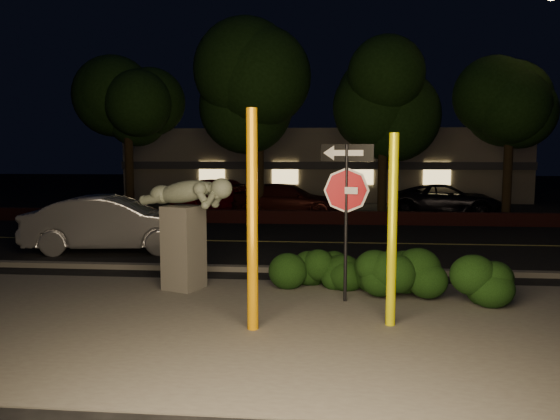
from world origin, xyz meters
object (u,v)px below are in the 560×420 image
at_px(yellow_pole_left, 252,221).
at_px(parked_car_red, 225,195).
at_px(parked_car_darkred, 288,200).
at_px(signpost, 346,191).
at_px(parked_car_dark, 446,200).
at_px(sculpture, 185,221).
at_px(yellow_pole_right, 392,231).
at_px(silver_sedan, 114,224).

distance_m(yellow_pole_left, parked_car_red, 16.27).
bearing_deg(parked_car_darkred, yellow_pole_left, -172.53).
xyz_separation_m(signpost, parked_car_dark, (4.75, 14.41, -1.38)).
relative_size(signpost, sculpture, 1.28).
bearing_deg(parked_car_dark, sculpture, 160.58).
distance_m(signpost, parked_car_dark, 15.24).
height_order(parked_car_red, parked_car_dark, parked_car_red).
bearing_deg(sculpture, parked_car_red, 119.92).
bearing_deg(parked_car_darkred, parked_car_dark, -75.60).
xyz_separation_m(parked_car_darkred, parked_car_dark, (6.84, 1.13, -0.03)).
distance_m(yellow_pole_right, parked_car_darkred, 14.88).
relative_size(yellow_pole_left, parked_car_darkred, 0.72).
distance_m(yellow_pole_right, sculpture, 4.28).
bearing_deg(parked_car_red, sculpture, -163.63).
xyz_separation_m(yellow_pole_left, signpost, (1.45, 1.72, 0.35)).
xyz_separation_m(yellow_pole_right, silver_sedan, (-6.87, 5.87, -0.75)).
bearing_deg(signpost, parked_car_red, 127.33).
relative_size(yellow_pole_right, parked_car_dark, 0.64).
bearing_deg(sculpture, silver_sedan, 150.17).
bearing_deg(yellow_pole_left, parked_car_red, 102.50).
bearing_deg(yellow_pole_left, parked_car_dark, 68.97).
height_order(yellow_pole_left, parked_car_red, yellow_pole_left).
distance_m(yellow_pole_left, silver_sedan, 7.91).
bearing_deg(sculpture, yellow_pole_right, -4.81).
relative_size(sculpture, parked_car_dark, 0.47).
xyz_separation_m(yellow_pole_left, silver_sedan, (-4.74, 6.26, -0.92)).
bearing_deg(yellow_pole_right, signpost, 117.09).
height_order(yellow_pole_left, parked_car_dark, yellow_pole_left).
xyz_separation_m(signpost, parked_car_red, (-4.97, 14.14, -1.23)).
distance_m(signpost, silver_sedan, 7.79).
bearing_deg(parked_car_red, yellow_pole_left, -158.86).
xyz_separation_m(yellow_pole_left, parked_car_dark, (6.20, 16.13, -1.03)).
distance_m(signpost, sculpture, 3.26).
bearing_deg(parked_car_dark, yellow_pole_right, 175.81).
bearing_deg(parked_car_darkred, silver_sedan, 159.86).
distance_m(signpost, parked_car_red, 15.04).
height_order(signpost, silver_sedan, signpost).
relative_size(yellow_pole_right, sculpture, 1.35).
relative_size(silver_sedan, parked_car_red, 0.97).
height_order(parked_car_darkred, parked_car_dark, parked_car_darkred).
bearing_deg(yellow_pole_left, sculpture, 125.68).
bearing_deg(signpost, parked_car_darkred, 116.93).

